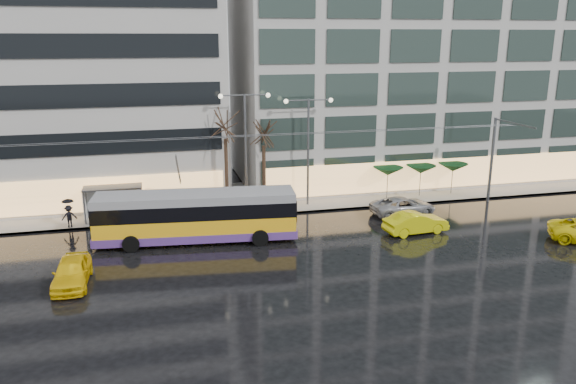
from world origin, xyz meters
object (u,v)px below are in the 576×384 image
object	(u,v)px
trolleybus	(196,218)
bus_shelter	(108,195)
street_lamp_near	(245,135)
taxi_a	(72,272)

from	to	relation	value
trolleybus	bus_shelter	size ratio (longest dim) A/B	3.18
street_lamp_near	taxi_a	distance (m)	17.14
bus_shelter	taxi_a	size ratio (longest dim) A/B	0.92
bus_shelter	taxi_a	xyz separation A→B (m)	(-1.34, -11.25, -1.19)
trolleybus	taxi_a	bearing A→B (deg)	-144.35
trolleybus	street_lamp_near	world-z (taller)	street_lamp_near
bus_shelter	taxi_a	bearing A→B (deg)	-96.79
taxi_a	bus_shelter	bearing A→B (deg)	84.71
trolleybus	bus_shelter	bearing A→B (deg)	134.68
street_lamp_near	taxi_a	xyz separation A→B (m)	(-11.72, -11.36, -5.22)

